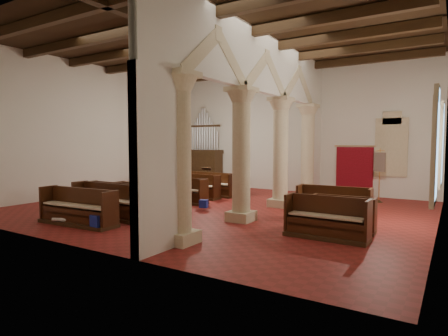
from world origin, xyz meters
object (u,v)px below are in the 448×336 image
Objects in this scene: pipe_organ at (203,161)px; lectern at (207,180)px; nave_pew_0 at (78,213)px; aisle_pew_0 at (326,224)px; processional_banner at (379,183)px.

pipe_organ is 1.86m from lectern.
nave_pew_0 is at bearing -100.21° from lectern.
lectern is at bearing 142.63° from aisle_pew_0.
nave_pew_0 is (-6.81, -9.03, -0.41)m from processional_banner.
aisle_pew_0 is (9.14, -7.69, -1.01)m from pipe_organ.
pipe_organ is 2.10× the size of aisle_pew_0.
lectern is at bearing 95.72° from nave_pew_0.
processional_banner reaches higher than aisle_pew_0.
aisle_pew_0 is (-0.14, -6.73, -0.41)m from processional_banner.
lectern is 8.87m from nave_pew_0.
nave_pew_0 is (1.40, -8.76, -0.13)m from lectern.
lectern reaches higher than aisle_pew_0.
aisle_pew_0 is at bearing -70.57° from processional_banner.
lectern is 0.56× the size of aisle_pew_0.
processional_banner is 11.32m from nave_pew_0.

